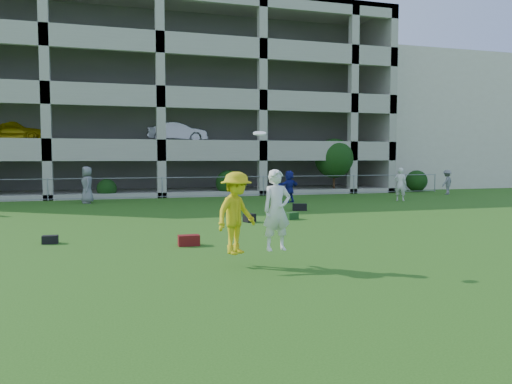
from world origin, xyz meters
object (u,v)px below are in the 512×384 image
object	(u,v)px
bystander_e	(400,184)
parking_garage	(148,106)
stucco_building	(420,126)
bystander_f	(447,182)
crate_d	(249,218)
frisbee_contest	(246,212)
bystander_c	(87,185)
bystander_d	(289,186)

from	to	relation	value
bystander_e	parking_garage	size ratio (longest dim) A/B	0.06
stucco_building	bystander_f	size ratio (longest dim) A/B	10.45
parking_garage	crate_d	bearing A→B (deg)	-84.67
frisbee_contest	bystander_c	bearing A→B (deg)	103.08
bystander_f	frisbee_contest	distance (m)	23.69
frisbee_contest	bystander_d	bearing A→B (deg)	66.22
bystander_c	bystander_d	bearing A→B (deg)	64.75
bystander_f	parking_garage	size ratio (longest dim) A/B	0.05
bystander_c	bystander_f	xyz separation A→B (m)	(21.13, -0.11, -0.16)
stucco_building	bystander_d	world-z (taller)	stucco_building
bystander_d	frisbee_contest	bearing A→B (deg)	39.61
bystander_d	crate_d	size ratio (longest dim) A/B	4.67
bystander_f	crate_d	world-z (taller)	bystander_f
bystander_d	crate_d	world-z (taller)	bystander_d
bystander_e	frisbee_contest	bearing A→B (deg)	90.10
stucco_building	parking_garage	bearing A→B (deg)	-179.25
bystander_d	bystander_e	xyz separation A→B (m)	(5.96, -0.81, 0.06)
stucco_building	bystander_f	distance (m)	13.37
bystander_c	frisbee_contest	world-z (taller)	frisbee_contest
crate_d	frisbee_contest	xyz separation A→B (m)	(-2.03, -6.92, 1.01)
bystander_e	crate_d	size ratio (longest dim) A/B	5.03
bystander_d	bystander_f	world-z (taller)	bystander_d
bystander_d	parking_garage	world-z (taller)	parking_garage
crate_d	frisbee_contest	size ratio (longest dim) A/B	0.14
stucco_building	crate_d	size ratio (longest dim) A/B	45.71
stucco_building	bystander_d	size ratio (longest dim) A/B	9.78
stucco_building	bystander_d	distance (m)	22.23
bystander_d	stucco_building	bearing A→B (deg)	-168.05
stucco_building	parking_garage	world-z (taller)	parking_garage
bystander_c	frisbee_contest	xyz separation A→B (m)	(3.77, -16.24, 0.23)
bystander_e	stucco_building	bearing A→B (deg)	-84.71
stucco_building	crate_d	xyz separation A→B (m)	(-21.13, -20.48, -4.85)
stucco_building	frisbee_contest	world-z (taller)	stucco_building
frisbee_contest	parking_garage	size ratio (longest dim) A/B	0.09
bystander_e	bystander_f	distance (m)	6.17
bystander_e	parking_garage	world-z (taller)	parking_garage
bystander_c	crate_d	xyz separation A→B (m)	(5.80, -9.32, -0.77)
frisbee_contest	bystander_f	bearing A→B (deg)	42.91
bystander_f	bystander_d	bearing A→B (deg)	-16.34
bystander_c	crate_d	world-z (taller)	bystander_c
crate_d	bystander_d	bearing A→B (deg)	59.45
bystander_c	bystander_e	world-z (taller)	bystander_c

